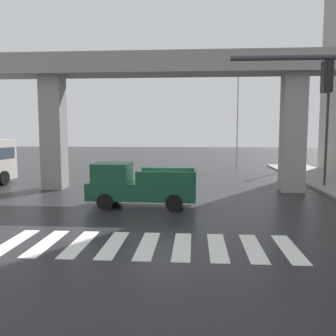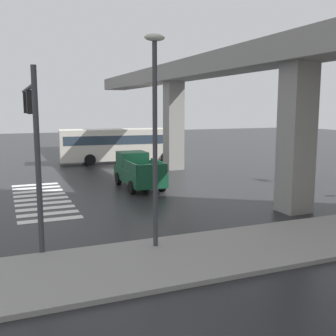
{
  "view_description": "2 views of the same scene",
  "coord_description": "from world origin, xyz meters",
  "px_view_note": "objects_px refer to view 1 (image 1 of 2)",
  "views": [
    {
      "loc": [
        1.46,
        -17.39,
        3.65
      ],
      "look_at": [
        0.19,
        -0.07,
        1.81
      ],
      "focal_mm": 38.55,
      "sensor_mm": 36.0,
      "label": 1
    },
    {
      "loc": [
        22.35,
        -8.16,
        4.89
      ],
      "look_at": [
        0.23,
        0.9,
        1.32
      ],
      "focal_mm": 43.41,
      "sensor_mm": 36.0,
      "label": 2
    }
  ],
  "objects_px": {
    "pickup_truck": "(136,186)",
    "flagpole": "(239,103)",
    "street_lamp_mid_block": "(328,115)",
    "street_lamp_far_north": "(288,120)"
  },
  "relations": [
    {
      "from": "pickup_truck",
      "to": "street_lamp_far_north",
      "type": "relative_size",
      "value": 0.71
    },
    {
      "from": "pickup_truck",
      "to": "street_lamp_mid_block",
      "type": "distance_m",
      "value": 13.15
    },
    {
      "from": "street_lamp_far_north",
      "to": "flagpole",
      "type": "bearing_deg",
      "value": 150.45
    },
    {
      "from": "pickup_truck",
      "to": "flagpole",
      "type": "bearing_deg",
      "value": 69.11
    },
    {
      "from": "pickup_truck",
      "to": "flagpole",
      "type": "distance_m",
      "value": 20.09
    },
    {
      "from": "street_lamp_far_north",
      "to": "pickup_truck",
      "type": "bearing_deg",
      "value": -124.72
    },
    {
      "from": "pickup_truck",
      "to": "flagpole",
      "type": "relative_size",
      "value": 0.48
    },
    {
      "from": "street_lamp_mid_block",
      "to": "flagpole",
      "type": "distance_m",
      "value": 12.61
    },
    {
      "from": "street_lamp_mid_block",
      "to": "street_lamp_far_north",
      "type": "xyz_separation_m",
      "value": [
        0.0,
        9.53,
        0.0
      ]
    },
    {
      "from": "pickup_truck",
      "to": "flagpole",
      "type": "height_order",
      "value": "flagpole"
    }
  ]
}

